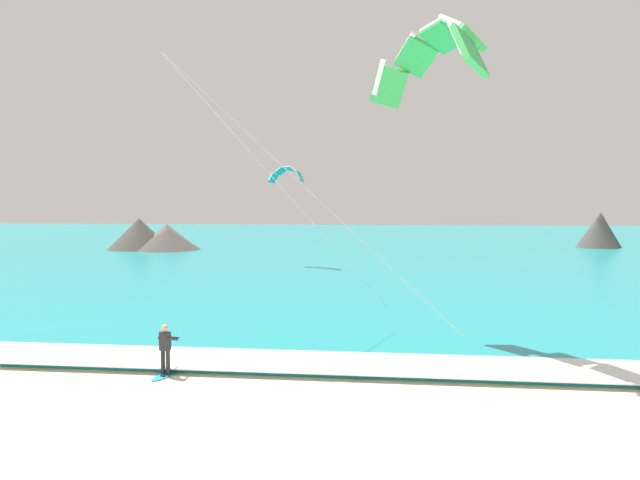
% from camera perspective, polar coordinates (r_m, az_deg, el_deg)
% --- Properties ---
extents(sea, '(200.00, 120.00, 0.20)m').
position_cam_1_polar(sea, '(77.94, 3.22, -0.26)').
color(sea, teal).
rests_on(sea, ground).
extents(surf_foam, '(200.00, 2.68, 0.04)m').
position_cam_1_polar(surf_foam, '(19.85, -6.30, -12.02)').
color(surf_foam, white).
rests_on(surf_foam, sea).
extents(surfboard, '(0.80, 1.47, 0.09)m').
position_cam_1_polar(surfboard, '(19.46, -15.39, -13.05)').
color(surfboard, '#239EC6').
rests_on(surfboard, ground).
extents(kitesurfer, '(0.61, 0.61, 1.69)m').
position_cam_1_polar(kitesurfer, '(19.23, -15.41, -10.43)').
color(kitesurfer, '#232328').
rests_on(kitesurfer, ground).
extents(kite_primary, '(10.59, 6.79, 11.03)m').
position_cam_1_polar(kite_primary, '(22.18, 11.25, 18.04)').
color(kite_primary, green).
extents(kite_distant, '(3.52, 2.66, 1.44)m').
position_cam_1_polar(kite_distant, '(48.65, -3.35, 6.80)').
color(kite_distant, teal).
extents(headland_right, '(5.69, 5.90, 4.47)m').
position_cam_1_polar(headland_right, '(76.23, 26.45, 0.77)').
color(headland_right, '#47423D').
rests_on(headland_right, ground).
extents(headland_left, '(11.48, 9.07, 3.83)m').
position_cam_1_polar(headland_left, '(68.17, -16.26, 0.30)').
color(headland_left, '#47423D').
rests_on(headland_left, ground).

